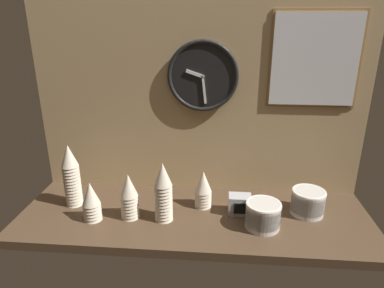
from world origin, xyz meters
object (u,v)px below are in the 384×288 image
(cup_stack_far_left, at_px, (71,175))
(bowl_stack_right, at_px, (263,214))
(cup_stack_center_right, at_px, (203,189))
(cup_stack_left, at_px, (91,201))
(cup_stack_center_left, at_px, (129,196))
(cup_stack_center, at_px, (163,192))
(napkin_dispenser, at_px, (240,204))
(wall_clock, at_px, (203,76))
(bowl_stack_far_right, at_px, (308,201))
(menu_board, at_px, (315,60))

(cup_stack_far_left, xyz_separation_m, bowl_stack_right, (0.88, -0.12, -0.09))
(cup_stack_center_right, bearing_deg, bowl_stack_right, -29.75)
(cup_stack_far_left, bearing_deg, cup_stack_left, -42.09)
(cup_stack_far_left, height_order, cup_stack_center_left, cup_stack_far_left)
(cup_stack_center, bearing_deg, bowl_stack_right, -2.91)
(cup_stack_left, xyz_separation_m, napkin_dispenser, (0.65, 0.11, -0.05))
(cup_stack_center_left, distance_m, wall_clock, 0.64)
(cup_stack_center, relative_size, cup_stack_center_right, 1.51)
(cup_stack_center, height_order, cup_stack_center_right, cup_stack_center)
(cup_stack_center_right, relative_size, bowl_stack_far_right, 1.20)
(cup_stack_center_right, xyz_separation_m, cup_stack_center_left, (-0.32, -0.12, 0.02))
(cup_stack_center_left, xyz_separation_m, bowl_stack_far_right, (0.80, 0.10, -0.04))
(menu_board, bearing_deg, cup_stack_far_left, -169.09)
(cup_stack_center_left, height_order, napkin_dispenser, cup_stack_center_left)
(cup_stack_far_left, xyz_separation_m, napkin_dispenser, (0.79, -0.01, -0.11))
(cup_stack_center_left, distance_m, bowl_stack_far_right, 0.81)
(cup_stack_center, relative_size, cup_stack_center_left, 1.29)
(cup_stack_center_left, height_order, wall_clock, wall_clock)
(bowl_stack_right, height_order, menu_board, menu_board)
(cup_stack_left, xyz_separation_m, wall_clock, (0.47, 0.33, 0.50))
(cup_stack_center_right, height_order, bowl_stack_far_right, cup_stack_center_right)
(bowl_stack_right, xyz_separation_m, napkin_dispenser, (-0.09, 0.10, -0.02))
(cup_stack_far_left, bearing_deg, cup_stack_center, -11.77)
(cup_stack_left, distance_m, menu_board, 1.18)
(wall_clock, height_order, napkin_dispenser, wall_clock)
(cup_stack_far_left, bearing_deg, menu_board, 10.91)
(cup_stack_far_left, xyz_separation_m, bowl_stack_far_right, (1.10, 0.01, -0.09))
(wall_clock, bearing_deg, cup_stack_center, -116.76)
(cup_stack_center, relative_size, cup_stack_left, 1.51)
(wall_clock, bearing_deg, bowl_stack_far_right, -21.20)
(cup_stack_center_right, bearing_deg, cup_stack_center, -142.46)
(cup_stack_left, xyz_separation_m, cup_stack_far_left, (-0.14, 0.12, 0.06))
(wall_clock, bearing_deg, cup_stack_center_right, -84.25)
(wall_clock, bearing_deg, napkin_dispenser, -49.34)
(bowl_stack_right, bearing_deg, cup_stack_left, -179.52)
(bowl_stack_far_right, bearing_deg, cup_stack_left, -172.09)
(bowl_stack_far_right, relative_size, menu_board, 0.35)
(wall_clock, bearing_deg, cup_stack_left, -145.02)
(cup_stack_far_left, distance_m, wall_clock, 0.77)
(cup_stack_center, xyz_separation_m, menu_board, (0.65, 0.31, 0.53))
(cup_stack_left, xyz_separation_m, cup_stack_center_right, (0.48, 0.16, 0.00))
(cup_stack_center_right, distance_m, bowl_stack_right, 0.30)
(cup_stack_center_right, height_order, bowl_stack_right, cup_stack_center_right)
(wall_clock, height_order, menu_board, menu_board)
(cup_stack_center_left, bearing_deg, cup_stack_far_left, 163.21)
(cup_stack_center_left, height_order, menu_board, menu_board)
(cup_stack_left, relative_size, menu_board, 0.42)
(bowl_stack_right, bearing_deg, cup_stack_center_right, 150.25)
(cup_stack_center, xyz_separation_m, cup_stack_center_right, (0.17, 0.13, -0.05))
(cup_stack_center_left, height_order, bowl_stack_far_right, cup_stack_center_left)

